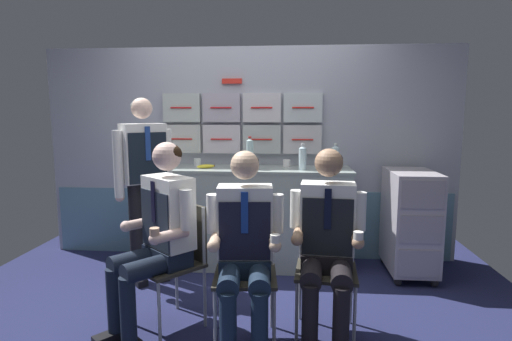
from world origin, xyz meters
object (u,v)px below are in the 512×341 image
(paper_cup_tan, at_px, (331,162))
(snack_banana, at_px, (206,166))
(folding_chair_left, at_px, (179,250))
(folding_chair_center, at_px, (245,258))
(crew_member_standing, at_px, (144,175))
(folding_chair_right, at_px, (326,254))
(sparkling_bottle_green, at_px, (303,158))
(service_trolley, at_px, (410,220))
(crew_member_right, at_px, (327,238))
(crew_member_center, at_px, (245,243))
(crew_member_left, at_px, (158,228))

(paper_cup_tan, height_order, snack_banana, paper_cup_tan)
(folding_chair_left, xyz_separation_m, folding_chair_center, (0.49, -0.13, 0.00))
(folding_chair_center, xyz_separation_m, crew_member_standing, (-0.98, 0.82, 0.42))
(folding_chair_right, relative_size, snack_banana, 4.99)
(folding_chair_left, height_order, sparkling_bottle_green, sparkling_bottle_green)
(crew_member_standing, xyz_separation_m, paper_cup_tan, (1.67, 0.62, 0.06))
(service_trolley, xyz_separation_m, crew_member_standing, (-2.37, -0.33, 0.44))
(service_trolley, distance_m, snack_banana, 1.97)
(folding_chair_right, xyz_separation_m, snack_banana, (-1.06, 1.08, 0.46))
(folding_chair_left, distance_m, paper_cup_tan, 1.83)
(folding_chair_center, xyz_separation_m, crew_member_right, (0.53, -0.03, 0.17))
(folding_chair_right, height_order, crew_member_right, crew_member_right)
(crew_member_center, bearing_deg, sparkling_bottle_green, 73.96)
(crew_member_center, bearing_deg, snack_banana, 111.19)
(folding_chair_right, xyz_separation_m, crew_member_standing, (-1.52, 0.69, 0.42))
(paper_cup_tan, bearing_deg, folding_chair_right, -96.21)
(crew_member_left, bearing_deg, crew_member_center, -15.41)
(service_trolley, relative_size, crew_member_right, 0.77)
(folding_chair_center, height_order, sparkling_bottle_green, sparkling_bottle_green)
(crew_member_center, xyz_separation_m, sparkling_bottle_green, (0.39, 1.35, 0.39))
(folding_chair_left, height_order, crew_member_center, crew_member_center)
(service_trolley, height_order, folding_chair_right, service_trolley)
(crew_member_left, distance_m, folding_chair_right, 1.16)
(folding_chair_center, bearing_deg, folding_chair_right, 13.33)
(folding_chair_left, distance_m, folding_chair_right, 1.03)
(crew_member_standing, distance_m, snack_banana, 0.60)
(folding_chair_left, bearing_deg, folding_chair_right, 0.23)
(crew_member_left, distance_m, crew_member_right, 1.12)
(crew_member_left, height_order, snack_banana, crew_member_left)
(service_trolley, relative_size, crew_member_standing, 0.60)
(folding_chair_right, bearing_deg, crew_member_center, -151.24)
(folding_chair_right, xyz_separation_m, paper_cup_tan, (0.14, 1.32, 0.48))
(crew_member_standing, height_order, sparkling_bottle_green, crew_member_standing)
(folding_chair_left, relative_size, paper_cup_tan, 9.56)
(folding_chair_right, distance_m, crew_member_right, 0.23)
(folding_chair_center, bearing_deg, folding_chair_left, 165.58)
(sparkling_bottle_green, distance_m, snack_banana, 0.92)
(paper_cup_tan, relative_size, snack_banana, 0.52)
(service_trolley, height_order, crew_member_center, crew_member_center)
(crew_member_center, relative_size, crew_member_right, 1.00)
(service_trolley, distance_m, folding_chair_left, 2.14)
(folding_chair_left, xyz_separation_m, snack_banana, (-0.03, 1.08, 0.46))
(crew_member_standing, xyz_separation_m, snack_banana, (0.46, 0.38, 0.03))
(service_trolley, relative_size, snack_banana, 5.65)
(folding_chair_left, xyz_separation_m, sparkling_bottle_green, (0.89, 1.06, 0.55))
(service_trolley, bearing_deg, crew_member_standing, -172.03)
(crew_member_left, relative_size, sparkling_bottle_green, 5.35)
(folding_chair_center, xyz_separation_m, snack_banana, (-0.52, 1.20, 0.46))
(service_trolley, distance_m, folding_chair_right, 1.33)
(folding_chair_left, bearing_deg, crew_member_center, -29.80)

